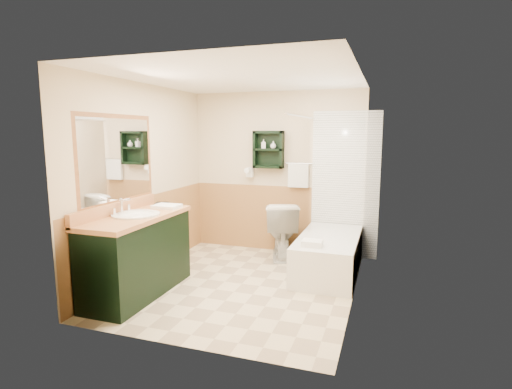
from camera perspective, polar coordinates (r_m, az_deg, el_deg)
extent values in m
plane|color=beige|center=(4.91, -2.01, -12.62)|extent=(3.00, 3.00, 0.00)
cube|color=#F8E6C2|center=(6.05, 2.99, 3.15)|extent=(2.60, 0.04, 2.40)
cube|color=#F8E6C2|center=(5.22, -15.79, 1.94)|extent=(0.04, 3.00, 2.40)
cube|color=#F8E6C2|center=(4.33, 14.49, 0.65)|extent=(0.04, 3.00, 2.40)
cube|color=white|center=(4.62, -2.18, 16.60)|extent=(2.60, 3.00, 0.04)
cube|color=black|center=(5.94, 1.78, 6.44)|extent=(0.45, 0.15, 0.55)
cylinder|color=silver|center=(5.15, 6.51, 11.04)|extent=(0.03, 1.60, 0.03)
cube|color=black|center=(4.67, -16.54, -8.27)|extent=(0.59, 1.42, 0.90)
cube|color=white|center=(5.27, 10.33, -8.45)|extent=(0.73, 1.50, 0.49)
imported|color=white|center=(5.82, 3.67, -5.05)|extent=(0.68, 0.92, 0.81)
cube|color=white|center=(4.89, -12.63, -1.67)|extent=(0.30, 0.24, 0.04)
imported|color=black|center=(5.15, -14.31, -0.21)|extent=(0.16, 0.07, 0.22)
cube|color=white|center=(4.72, 8.03, -6.90)|extent=(0.23, 0.19, 0.07)
imported|color=white|center=(5.96, 1.07, 6.89)|extent=(0.11, 0.15, 0.06)
imported|color=white|center=(5.91, 2.48, 6.98)|extent=(0.12, 0.13, 0.09)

